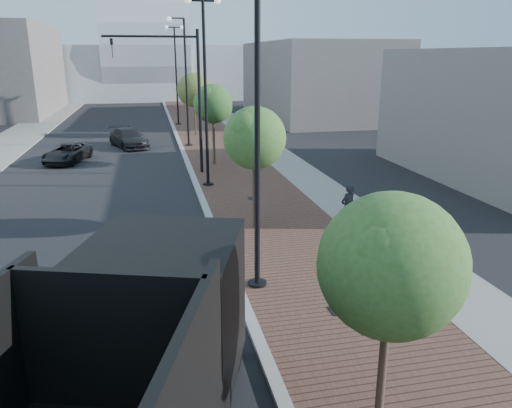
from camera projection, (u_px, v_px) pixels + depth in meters
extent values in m
cube|color=#4C2D23|center=(216.00, 133.00, 43.25)|extent=(7.00, 140.00, 0.12)
cube|color=slate|center=(246.00, 132.00, 43.80)|extent=(2.40, 140.00, 0.13)
cube|color=gray|center=(176.00, 134.00, 42.54)|extent=(0.30, 140.00, 0.14)
cube|color=slate|center=(15.00, 140.00, 39.89)|extent=(4.00, 140.00, 0.12)
cube|color=black|center=(164.00, 310.00, 9.55)|extent=(3.56, 3.63, 2.90)
cube|color=black|center=(185.00, 315.00, 11.25)|extent=(2.72, 1.37, 1.45)
cube|color=black|center=(142.00, 392.00, 8.33)|extent=(2.93, 1.72, 0.56)
cube|color=black|center=(113.00, 344.00, 6.96)|extent=(2.69, 1.00, 2.23)
cylinder|color=black|center=(100.00, 382.00, 9.47)|extent=(0.70, 1.27, 1.23)
cylinder|color=silver|center=(100.00, 382.00, 9.47)|extent=(0.57, 0.76, 0.67)
cylinder|color=black|center=(220.00, 390.00, 9.24)|extent=(0.70, 1.27, 1.23)
cylinder|color=silver|center=(220.00, 390.00, 9.24)|extent=(0.57, 0.76, 0.67)
cylinder|color=black|center=(129.00, 337.00, 10.99)|extent=(0.70, 1.27, 1.23)
cylinder|color=silver|center=(129.00, 337.00, 10.99)|extent=(0.57, 0.76, 0.67)
cylinder|color=black|center=(233.00, 343.00, 10.76)|extent=(0.70, 1.27, 1.23)
cylinder|color=silver|center=(233.00, 343.00, 10.76)|extent=(0.57, 0.76, 0.67)
imported|color=white|center=(136.00, 273.00, 14.09)|extent=(1.54, 4.08, 1.33)
imported|color=black|center=(67.00, 153.00, 31.64)|extent=(3.08, 4.64, 1.19)
imported|color=black|center=(129.00, 138.00, 36.78)|extent=(3.45, 5.12, 1.38)
imported|color=black|center=(348.00, 207.00, 19.20)|extent=(0.81, 0.69, 1.89)
cylinder|color=black|center=(257.00, 285.00, 14.61)|extent=(0.56, 0.56, 0.20)
cylinder|color=black|center=(257.00, 134.00, 13.29)|extent=(0.16, 0.16, 9.00)
cylinder|color=black|center=(208.00, 185.00, 25.83)|extent=(0.56, 0.56, 0.20)
cylinder|color=black|center=(206.00, 98.00, 24.51)|extent=(0.16, 0.16, 9.00)
cylinder|color=black|center=(203.00, 1.00, 23.20)|extent=(1.40, 0.10, 0.10)
sphere|color=silver|center=(188.00, 0.00, 23.06)|extent=(0.32, 0.32, 0.32)
sphere|color=silver|center=(217.00, 1.00, 23.34)|extent=(0.32, 0.32, 0.32)
cylinder|color=black|center=(189.00, 146.00, 37.04)|extent=(0.56, 0.56, 0.20)
cylinder|color=black|center=(186.00, 84.00, 35.73)|extent=(0.16, 0.16, 9.00)
cylinder|color=black|center=(177.00, 18.00, 34.31)|extent=(1.00, 0.10, 0.10)
sphere|color=silver|center=(169.00, 19.00, 34.23)|extent=(0.32, 0.32, 0.32)
cylinder|color=black|center=(179.00, 124.00, 48.26)|extent=(0.56, 0.56, 0.20)
cylinder|color=black|center=(176.00, 77.00, 46.94)|extent=(0.16, 0.16, 9.00)
cylinder|color=black|center=(174.00, 27.00, 45.63)|extent=(1.40, 0.10, 0.10)
sphere|color=silver|center=(166.00, 27.00, 45.49)|extent=(0.32, 0.32, 0.32)
sphere|color=silver|center=(182.00, 27.00, 45.77)|extent=(0.32, 0.32, 0.32)
cylinder|color=black|center=(200.00, 104.00, 27.49)|extent=(0.18, 0.18, 8.00)
cylinder|color=black|center=(150.00, 36.00, 25.94)|extent=(5.00, 0.12, 0.12)
imported|color=black|center=(112.00, 48.00, 25.70)|extent=(0.16, 0.20, 1.00)
cylinder|color=#382619|center=(384.00, 354.00, 8.79)|extent=(0.16, 0.16, 3.04)
sphere|color=#2F571D|center=(391.00, 265.00, 8.29)|extent=(2.53, 2.53, 2.53)
sphere|color=#2F571D|center=(403.00, 268.00, 8.71)|extent=(1.77, 1.77, 1.77)
sphere|color=#2F571D|center=(384.00, 257.00, 7.86)|extent=(1.52, 1.52, 1.52)
cylinder|color=#382619|center=(255.00, 188.00, 19.02)|extent=(0.16, 0.16, 3.43)
sphere|color=#325D20|center=(255.00, 138.00, 18.45)|extent=(2.38, 2.38, 2.38)
sphere|color=#325D20|center=(263.00, 143.00, 18.88)|extent=(1.67, 1.67, 1.67)
sphere|color=#325D20|center=(248.00, 130.00, 18.01)|extent=(1.43, 1.43, 1.43)
cylinder|color=#382619|center=(214.00, 137.00, 30.21)|extent=(0.16, 0.16, 3.58)
sphere|color=#26521C|center=(213.00, 104.00, 29.62)|extent=(2.37, 2.37, 2.37)
sphere|color=#26521C|center=(219.00, 107.00, 30.05)|extent=(1.66, 1.66, 1.66)
sphere|color=#26521C|center=(208.00, 98.00, 29.17)|extent=(1.42, 1.42, 1.42)
cylinder|color=#382619|center=(195.00, 115.00, 41.42)|extent=(0.16, 0.16, 3.60)
sphere|color=#42501B|center=(194.00, 90.00, 40.83)|extent=(2.83, 2.83, 2.83)
sphere|color=#42501B|center=(199.00, 93.00, 41.26)|extent=(1.98, 1.98, 1.98)
sphere|color=#42501B|center=(191.00, 86.00, 40.38)|extent=(1.70, 1.70, 1.70)
cube|color=#B0B8BA|center=(147.00, 71.00, 83.04)|extent=(50.00, 28.00, 8.00)
cube|color=#645D5A|center=(316.00, 80.00, 54.00)|extent=(12.00, 22.00, 8.00)
cube|color=black|center=(339.00, 310.00, 13.10)|extent=(0.50, 0.50, 0.02)
cube|color=black|center=(253.00, 198.00, 23.38)|extent=(0.50, 0.50, 0.02)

